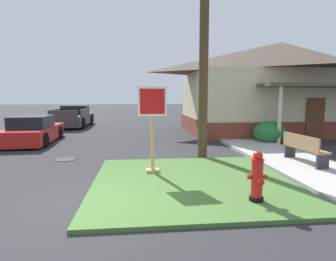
{
  "coord_description": "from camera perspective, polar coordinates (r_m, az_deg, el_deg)",
  "views": [
    {
      "loc": [
        1.08,
        -4.94,
        2.08
      ],
      "look_at": [
        2.0,
        3.99,
        1.0
      ],
      "focal_mm": 29.32,
      "sensor_mm": 36.0,
      "label": 1
    }
  ],
  "objects": [
    {
      "name": "ground_plane",
      "position": [
        5.47,
        -17.54,
        -15.83
      ],
      "size": [
        160.0,
        160.0,
        0.0
      ],
      "primitive_type": "plane",
      "color": "#2B2B2D"
    },
    {
      "name": "grass_corner_patch",
      "position": [
        6.86,
        4.95,
        -10.45
      ],
      "size": [
        4.75,
        4.7,
        0.08
      ],
      "primitive_type": "cube",
      "color": "#477033",
      "rests_on": "ground"
    },
    {
      "name": "sidewalk_strip",
      "position": [
        12.0,
        17.92,
        -3.13
      ],
      "size": [
        2.2,
        17.5,
        0.12
      ],
      "primitive_type": "cube",
      "color": "#B2AFA8",
      "rests_on": "ground"
    },
    {
      "name": "fire_hydrant",
      "position": [
        5.64,
        18.04,
        -9.24
      ],
      "size": [
        0.38,
        0.34,
        0.99
      ],
      "color": "black",
      "rests_on": "grass_corner_patch"
    },
    {
      "name": "stop_sign",
      "position": [
        7.26,
        -3.27,
        0.01
      ],
      "size": [
        0.76,
        0.3,
        2.28
      ],
      "color": "tan",
      "rests_on": "grass_corner_patch"
    },
    {
      "name": "manhole_cover",
      "position": [
        9.91,
        -20.57,
        -5.63
      ],
      "size": [
        0.7,
        0.7,
        0.02
      ],
      "primitive_type": "cylinder",
      "color": "black",
      "rests_on": "ground"
    },
    {
      "name": "parked_sedan_red",
      "position": [
        14.05,
        -26.16,
        -0.1
      ],
      "size": [
        2.01,
        4.38,
        1.25
      ],
      "color": "red",
      "rests_on": "ground"
    },
    {
      "name": "pickup_truck_charcoal",
      "position": [
        20.86,
        -19.03,
        2.5
      ],
      "size": [
        2.19,
        5.2,
        1.48
      ],
      "color": "#38383D",
      "rests_on": "ground"
    },
    {
      "name": "street_bench",
      "position": [
        9.21,
        26.31,
        -3.13
      ],
      "size": [
        0.46,
        1.73,
        0.85
      ],
      "color": "#93704C",
      "rests_on": "sidewalk_strip"
    },
    {
      "name": "corner_house",
      "position": [
        18.07,
        22.24,
        8.48
      ],
      "size": [
        11.52,
        8.67,
        5.34
      ],
      "color": "brown",
      "rests_on": "ground"
    },
    {
      "name": "shrub_near_porch",
      "position": [
        13.2,
        20.27,
        -0.38
      ],
      "size": [
        1.37,
        1.37,
        1.01
      ],
      "primitive_type": "ellipsoid",
      "color": "#2A6E36",
      "rests_on": "ground"
    }
  ]
}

